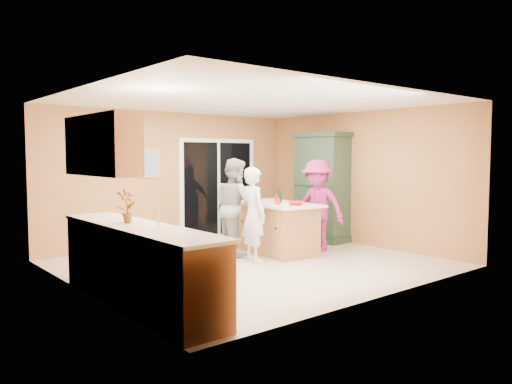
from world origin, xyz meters
TOP-DOWN VIEW (x-y plane):
  - floor at (0.00, 0.00)m, footprint 5.50×5.50m
  - ceiling at (0.00, 0.00)m, footprint 5.50×5.00m
  - wall_back at (0.00, 2.50)m, footprint 5.50×0.10m
  - wall_front at (0.00, -2.50)m, footprint 5.50×0.10m
  - wall_left at (-2.75, 0.00)m, footprint 0.10×5.00m
  - wall_right at (2.75, 0.00)m, footprint 0.10×5.00m
  - left_cabinet_run at (-2.45, -1.05)m, footprint 0.65×3.05m
  - upper_cabinets at (-2.58, -0.20)m, footprint 0.35×1.60m
  - sliding_door at (1.05, 2.46)m, footprint 1.90×0.07m
  - framed_picture at (-0.55, 2.48)m, footprint 0.46×0.04m
  - kitchen_island at (0.90, 0.43)m, footprint 1.12×1.81m
  - green_hutch at (2.49, 0.81)m, footprint 0.63×1.20m
  - woman_white at (0.13, 0.14)m, footprint 0.47×0.62m
  - woman_grey at (0.24, 0.78)m, footprint 0.81×0.95m
  - woman_navy at (0.86, 1.59)m, footprint 0.92×0.47m
  - woman_magenta at (1.59, 0.09)m, footprint 0.86×1.20m
  - serving_bowl at (0.87, -0.09)m, footprint 0.27×0.27m
  - tulip_vase at (-2.45, -0.62)m, footprint 0.24×0.18m
  - tumbler_near at (0.69, 0.17)m, footprint 0.09×0.09m
  - tumbler_far at (1.11, 0.66)m, footprint 0.08×0.08m
  - wine_bottle at (0.97, 0.43)m, footprint 0.07×0.07m
  - white_plate at (0.89, 0.15)m, footprint 0.22×0.22m

SIDE VIEW (x-z plane):
  - floor at x=0.00m, z-range 0.00..0.00m
  - kitchen_island at x=0.90m, z-range -0.03..0.87m
  - left_cabinet_run at x=-2.45m, z-range -0.16..1.08m
  - woman_navy at x=0.86m, z-range 0.00..1.51m
  - woman_white at x=0.13m, z-range 0.00..1.56m
  - woman_magenta at x=1.59m, z-range 0.00..1.67m
  - woman_grey at x=0.24m, z-range 0.00..1.70m
  - white_plate at x=0.89m, z-range 0.90..0.92m
  - serving_bowl at x=0.87m, z-range 0.90..0.97m
  - tumbler_far at x=1.11m, z-range 0.90..1.02m
  - tumbler_near at x=0.69m, z-range 0.90..1.02m
  - wine_bottle at x=0.97m, z-range 0.87..1.16m
  - sliding_door at x=1.05m, z-range 0.00..2.10m
  - green_hutch at x=2.49m, z-range -0.03..2.18m
  - tulip_vase at x=-2.45m, z-range 0.94..1.36m
  - wall_back at x=0.00m, z-range 0.00..2.60m
  - wall_front at x=0.00m, z-range 0.00..2.60m
  - wall_left at x=-2.75m, z-range 0.00..2.60m
  - wall_right at x=2.75m, z-range 0.00..2.60m
  - framed_picture at x=-0.55m, z-range 1.32..1.88m
  - upper_cabinets at x=-2.58m, z-range 1.50..2.25m
  - ceiling at x=0.00m, z-range 2.55..2.65m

